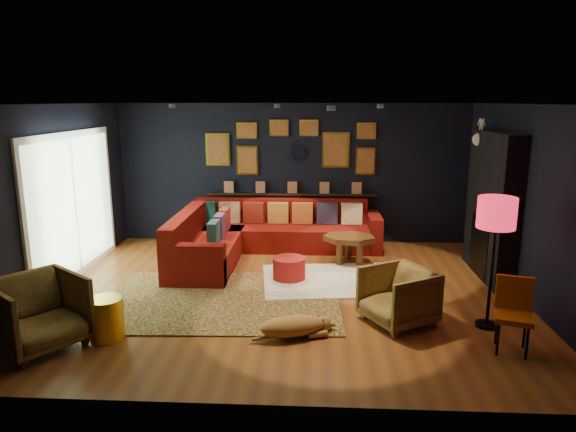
{
  "coord_description": "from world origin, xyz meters",
  "views": [
    {
      "loc": [
        0.43,
        -6.81,
        2.65
      ],
      "look_at": [
        0.05,
        0.3,
        1.04
      ],
      "focal_mm": 32.0,
      "sensor_mm": 36.0,
      "label": 1
    }
  ],
  "objects_px": {
    "armchair_left": "(39,309)",
    "orange_chair": "(513,308)",
    "gold_stool": "(106,319)",
    "pouf": "(289,268)",
    "armchair_right": "(398,294)",
    "dog": "(292,322)",
    "coffee_table": "(349,241)",
    "sectional": "(255,236)",
    "floor_lamp": "(496,219)"
  },
  "relations": [
    {
      "from": "armchair_left",
      "to": "orange_chair",
      "type": "xyz_separation_m",
      "value": [
        5.12,
        0.23,
        0.03
      ]
    },
    {
      "from": "armchair_left",
      "to": "gold_stool",
      "type": "distance_m",
      "value": 0.71
    },
    {
      "from": "pouf",
      "to": "armchair_right",
      "type": "xyz_separation_m",
      "value": [
        1.39,
        -1.46,
        0.19
      ]
    },
    {
      "from": "pouf",
      "to": "armchair_right",
      "type": "height_order",
      "value": "armchair_right"
    },
    {
      "from": "dog",
      "to": "gold_stool",
      "type": "bearing_deg",
      "value": 166.01
    },
    {
      "from": "coffee_table",
      "to": "pouf",
      "type": "xyz_separation_m",
      "value": [
        -0.95,
        -0.88,
        -0.19
      ]
    },
    {
      "from": "pouf",
      "to": "coffee_table",
      "type": "bearing_deg",
      "value": 42.82
    },
    {
      "from": "orange_chair",
      "to": "dog",
      "type": "height_order",
      "value": "orange_chair"
    },
    {
      "from": "sectional",
      "to": "dog",
      "type": "bearing_deg",
      "value": -75.93
    },
    {
      "from": "armchair_right",
      "to": "floor_lamp",
      "type": "bearing_deg",
      "value": 56.84
    },
    {
      "from": "sectional",
      "to": "dog",
      "type": "height_order",
      "value": "sectional"
    },
    {
      "from": "sectional",
      "to": "armchair_right",
      "type": "distance_m",
      "value": 3.43
    },
    {
      "from": "coffee_table",
      "to": "pouf",
      "type": "height_order",
      "value": "coffee_table"
    },
    {
      "from": "orange_chair",
      "to": "gold_stool",
      "type": "bearing_deg",
      "value": -163.74
    },
    {
      "from": "coffee_table",
      "to": "armchair_left",
      "type": "xyz_separation_m",
      "value": [
        -3.55,
        -3.16,
        0.06
      ]
    },
    {
      "from": "sectional",
      "to": "floor_lamp",
      "type": "height_order",
      "value": "floor_lamp"
    },
    {
      "from": "sectional",
      "to": "pouf",
      "type": "xyz_separation_m",
      "value": [
        0.67,
        -1.3,
        -0.13
      ]
    },
    {
      "from": "floor_lamp",
      "to": "dog",
      "type": "xyz_separation_m",
      "value": [
        -2.31,
        -0.41,
        -1.14
      ]
    },
    {
      "from": "armchair_left",
      "to": "gold_stool",
      "type": "xyz_separation_m",
      "value": [
        0.64,
        0.22,
        -0.19
      ]
    },
    {
      "from": "coffee_table",
      "to": "floor_lamp",
      "type": "distance_m",
      "value": 2.97
    },
    {
      "from": "armchair_right",
      "to": "dog",
      "type": "height_order",
      "value": "armchair_right"
    },
    {
      "from": "pouf",
      "to": "armchair_left",
      "type": "bearing_deg",
      "value": -138.71
    },
    {
      "from": "coffee_table",
      "to": "gold_stool",
      "type": "xyz_separation_m",
      "value": [
        -2.91,
        -2.94,
        -0.14
      ]
    },
    {
      "from": "coffee_table",
      "to": "floor_lamp",
      "type": "bearing_deg",
      "value": -57.77
    },
    {
      "from": "pouf",
      "to": "orange_chair",
      "type": "height_order",
      "value": "orange_chair"
    },
    {
      "from": "pouf",
      "to": "floor_lamp",
      "type": "bearing_deg",
      "value": -31.49
    },
    {
      "from": "armchair_right",
      "to": "dog",
      "type": "bearing_deg",
      "value": -100.89
    },
    {
      "from": "gold_stool",
      "to": "armchair_left",
      "type": "bearing_deg",
      "value": -161.1
    },
    {
      "from": "sectional",
      "to": "orange_chair",
      "type": "distance_m",
      "value": 4.63
    },
    {
      "from": "coffee_table",
      "to": "armchair_left",
      "type": "bearing_deg",
      "value": -138.3
    },
    {
      "from": "pouf",
      "to": "floor_lamp",
      "type": "xyz_separation_m",
      "value": [
        2.45,
        -1.5,
        1.14
      ]
    },
    {
      "from": "orange_chair",
      "to": "coffee_table",
      "type": "bearing_deg",
      "value": 134.3
    },
    {
      "from": "coffee_table",
      "to": "orange_chair",
      "type": "distance_m",
      "value": 3.33
    },
    {
      "from": "armchair_left",
      "to": "armchair_right",
      "type": "distance_m",
      "value": 4.07
    },
    {
      "from": "sectional",
      "to": "armchair_left",
      "type": "bearing_deg",
      "value": -118.4
    },
    {
      "from": "floor_lamp",
      "to": "pouf",
      "type": "bearing_deg",
      "value": 148.51
    },
    {
      "from": "gold_stool",
      "to": "dog",
      "type": "distance_m",
      "value": 2.1
    },
    {
      "from": "sectional",
      "to": "coffee_table",
      "type": "xyz_separation_m",
      "value": [
        1.61,
        -0.42,
        0.06
      ]
    },
    {
      "from": "orange_chair",
      "to": "dog",
      "type": "distance_m",
      "value": 2.4
    },
    {
      "from": "sectional",
      "to": "gold_stool",
      "type": "bearing_deg",
      "value": -111.03
    },
    {
      "from": "orange_chair",
      "to": "floor_lamp",
      "type": "bearing_deg",
      "value": 113.24
    },
    {
      "from": "orange_chair",
      "to": "dog",
      "type": "bearing_deg",
      "value": -167.39
    },
    {
      "from": "pouf",
      "to": "orange_chair",
      "type": "bearing_deg",
      "value": -39.27
    },
    {
      "from": "armchair_left",
      "to": "orange_chair",
      "type": "height_order",
      "value": "armchair_left"
    },
    {
      "from": "armchair_left",
      "to": "armchair_right",
      "type": "bearing_deg",
      "value": -41.06
    },
    {
      "from": "armchair_left",
      "to": "orange_chair",
      "type": "relative_size",
      "value": 1.09
    },
    {
      "from": "sectional",
      "to": "orange_chair",
      "type": "xyz_separation_m",
      "value": [
        3.18,
        -3.35,
        0.15
      ]
    },
    {
      "from": "armchair_right",
      "to": "orange_chair",
      "type": "xyz_separation_m",
      "value": [
        1.13,
        -0.6,
        0.09
      ]
    },
    {
      "from": "gold_stool",
      "to": "dog",
      "type": "xyz_separation_m",
      "value": [
        2.09,
        0.15,
        -0.06
      ]
    },
    {
      "from": "armchair_left",
      "to": "orange_chair",
      "type": "bearing_deg",
      "value": -50.26
    }
  ]
}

